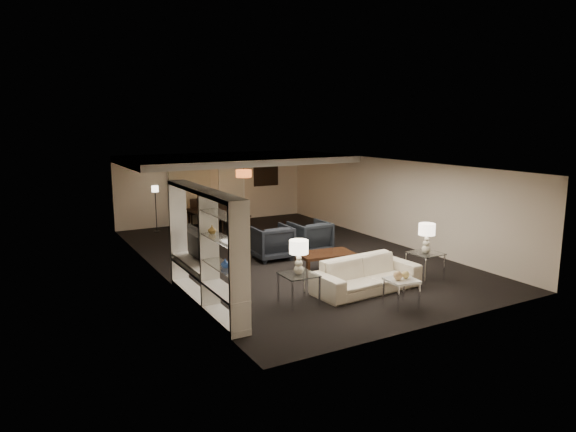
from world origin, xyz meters
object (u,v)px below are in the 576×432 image
at_px(armchair_right, 310,237).
at_px(marble_table, 401,293).
at_px(television, 193,245).
at_px(chair_nr, 242,215).
at_px(side_table_right, 425,266).
at_px(chair_nm, 226,217).
at_px(floor_speaker, 201,252).
at_px(chair_nl, 208,218).
at_px(chair_fm, 211,211).
at_px(chair_fr, 227,209).
at_px(floor_lamp, 156,209).
at_px(armchair_left, 271,242).
at_px(vase_blue, 225,263).
at_px(table_lamp_right, 426,238).
at_px(vase_amber, 212,230).
at_px(coffee_table, 326,262).
at_px(table_lamp_left, 299,257).
at_px(pendant_light, 244,173).
at_px(sofa, 367,275).
at_px(dining_table, 218,218).
at_px(side_table_left, 299,289).
at_px(chair_fl, 195,212).

height_order(armchair_right, marble_table, armchair_right).
distance_m(television, chair_nr, 6.59).
xyz_separation_m(side_table_right, chair_nm, (-2.05, 7.06, 0.19)).
distance_m(floor_speaker, chair_nl, 4.37).
xyz_separation_m(television, chair_fm, (2.99, 6.80, -0.58)).
height_order(chair_fr, floor_lamp, floor_lamp).
bearing_deg(television, chair_nr, -33.12).
height_order(armchair_left, floor_lamp, floor_lamp).
distance_m(armchair_left, chair_nl, 3.78).
xyz_separation_m(side_table_right, vase_blue, (-5.07, -0.27, 0.83)).
bearing_deg(table_lamp_right, chair_nr, 101.61).
relative_size(chair_nm, chair_nr, 1.00).
bearing_deg(vase_amber, coffee_table, 20.67).
bearing_deg(table_lamp_left, chair_fm, 80.84).
distance_m(pendant_light, vase_blue, 8.03).
relative_size(sofa, vase_amber, 15.32).
relative_size(coffee_table, table_lamp_left, 1.94).
bearing_deg(armchair_right, dining_table, -78.45).
xyz_separation_m(armchair_right, chair_fm, (-0.95, 5.06, 0.05)).
distance_m(chair_nr, floor_lamp, 2.84).
xyz_separation_m(side_table_left, chair_nr, (1.95, 7.06, 0.19)).
xyz_separation_m(dining_table, chair_nl, (-0.60, -0.65, 0.16)).
height_order(table_lamp_right, vase_amber, vase_amber).
bearing_deg(chair_fr, armchair_left, 73.89).
bearing_deg(table_lamp_left, side_table_left, 0.00).
bearing_deg(pendant_light, armchair_right, -84.24).
height_order(armchair_right, chair_fm, chair_fm).
distance_m(pendant_light, chair_nm, 1.55).
relative_size(table_lamp_right, dining_table, 0.36).
bearing_deg(floor_speaker, table_lamp_left, -93.50).
height_order(table_lamp_left, chair_fr, table_lamp_left).
bearing_deg(table_lamp_right, pendant_light, 102.01).
bearing_deg(television, table_lamp_left, -133.67).
bearing_deg(marble_table, chair_fr, 88.49).
bearing_deg(side_table_right, chair_fl, 107.58).
relative_size(armchair_left, television, 0.85).
relative_size(sofa, chair_nr, 2.41).
bearing_deg(chair_nr, chair_fl, 125.16).
distance_m(pendant_light, floor_speaker, 5.00).
distance_m(television, chair_fl, 7.23).
bearing_deg(floor_lamp, coffee_table, -70.37).
height_order(television, floor_lamp, floor_lamp).
relative_size(chair_nm, chair_fl, 1.00).
height_order(coffee_table, floor_speaker, floor_speaker).
bearing_deg(chair_fl, marble_table, 97.07).
xyz_separation_m(vase_blue, chair_fl, (2.42, 8.64, -0.64)).
bearing_deg(armchair_left, chair_fr, -97.06).
bearing_deg(floor_speaker, floor_lamp, 65.70).
xyz_separation_m(dining_table, chair_nm, (0.00, -0.65, 0.16)).
relative_size(armchair_left, dining_table, 0.51).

